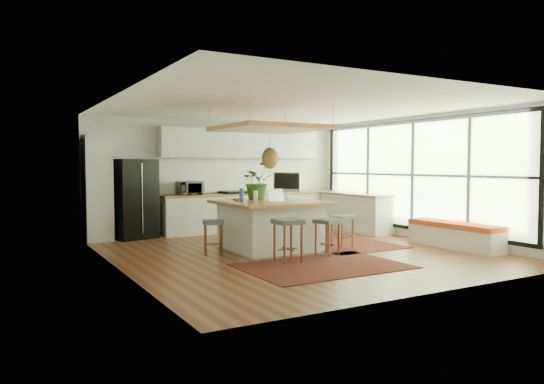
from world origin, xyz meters
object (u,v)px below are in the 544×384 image
island (270,225)px  monitor (287,186)px  microwave (190,187)px  fridge (134,197)px  laptop (280,196)px  island_plant (257,185)px  stool_left_side (213,235)px  stool_right_back (308,225)px  stool_right_front (342,229)px  stool_near_left (288,241)px  stool_near_right (327,236)px

island → monitor: size_ratio=3.09×
island → microwave: 2.85m
fridge → laptop: size_ratio=4.64×
fridge → island_plant: fridge is taller
stool_left_side → island_plant: island_plant is taller
island → stool_left_side: 1.20m
microwave → monitor: bearing=-60.8°
stool_right_back → monitor: size_ratio=1.34×
stool_right_front → stool_near_left: bearing=-155.2°
stool_near_left → stool_left_side: size_ratio=1.16×
fridge → stool_left_side: 2.87m
fridge → stool_near_left: bearing=-83.0°
island → stool_right_back: 1.17m
island_plant → laptop: bearing=-91.5°
stool_near_left → stool_right_back: stool_right_back is taller
laptop → microwave: size_ratio=0.66×
fridge → stool_near_left: fridge is taller
stool_right_back → laptop: size_ratio=2.12×
island → monitor: bearing=33.1°
stool_right_back → stool_near_right: bearing=-111.0°
island → island_plant: (-0.01, 0.49, 0.76)m
stool_left_side → stool_right_front: bearing=-11.1°
fridge → laptop: fridge is taller
microwave → stool_left_side: bearing=-101.3°
island → stool_right_back: size_ratio=2.31×
stool_right_front → stool_right_back: size_ratio=0.79×
island → stool_left_side: size_ratio=2.96×
stool_right_front → island_plant: island_plant is taller
fridge → stool_near_right: 4.56m
island_plant → stool_right_back: bearing=-7.7°
laptop → island_plant: 0.95m
stool_right_back → microwave: (-1.74, 2.37, 0.76)m
island → stool_near_right: size_ratio=2.84×
stool_right_front → laptop: laptop is taller
stool_right_front → stool_right_back: stool_right_back is taller
fridge → island_plant: size_ratio=2.35×
stool_near_left → island_plant: (0.39, 1.83, 0.87)m
stool_left_side → monitor: monitor is taller
island → laptop: bearing=-95.1°
monitor → microwave: bearing=171.3°
stool_left_side → monitor: (1.83, 0.44, 0.83)m
stool_near_left → microwave: bearing=93.0°
monitor → microwave: size_ratio=1.05×
fridge → monitor: size_ratio=2.92×
stool_right_back → microwave: microwave is taller
laptop → microwave: bearing=91.6°
stool_near_right → stool_left_side: (-1.76, 1.07, 0.00)m
island → stool_right_front: size_ratio=2.91×
monitor → microwave: 2.62m
stool_near_right → stool_right_front: (0.77, 0.57, 0.00)m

